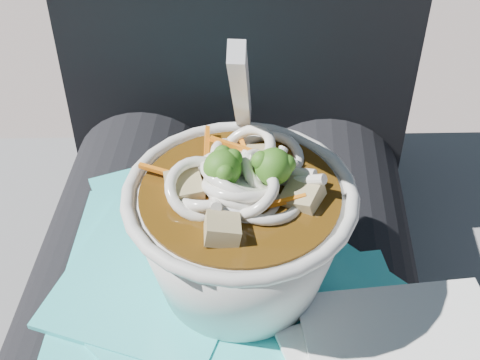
{
  "coord_description": "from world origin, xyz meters",
  "views": [
    {
      "loc": [
        0.04,
        -0.31,
        0.99
      ],
      "look_at": [
        0.02,
        0.0,
        0.72
      ],
      "focal_mm": 50.0,
      "sensor_mm": 36.0,
      "label": 1
    }
  ],
  "objects": [
    {
      "name": "udon_bowl",
      "position": [
        0.02,
        0.0,
        0.68
      ],
      "size": [
        0.19,
        0.19,
        0.19
      ],
      "color": "silver",
      "rests_on": "plastic_bag"
    },
    {
      "name": "lap",
      "position": [
        0.0,
        0.0,
        0.53
      ],
      "size": [
        0.34,
        0.48,
        0.15
      ],
      "color": "black",
      "rests_on": "stone_ledge"
    },
    {
      "name": "plastic_bag",
      "position": [
        0.01,
        -0.01,
        0.61
      ],
      "size": [
        0.29,
        0.36,
        0.02
      ],
      "color": "#32CFD1",
      "rests_on": "lap"
    },
    {
      "name": "person_body",
      "position": [
        -0.0,
        0.09,
        0.55
      ],
      "size": [
        0.34,
        0.94,
        1.0
      ],
      "color": "black",
      "rests_on": "ground"
    }
  ]
}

